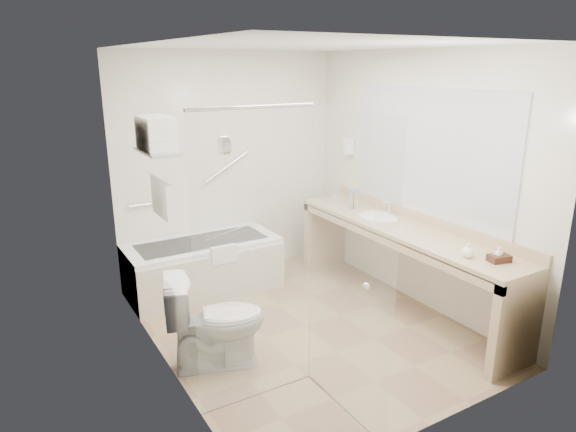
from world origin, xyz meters
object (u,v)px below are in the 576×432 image
vanity_counter (402,247)px  amenity_basket (499,258)px  water_bottle_left (352,200)px  bathtub (204,266)px  toilet (215,321)px

vanity_counter → amenity_basket: vanity_counter is taller
vanity_counter → water_bottle_left: bearing=90.9°
bathtub → vanity_counter: bearing=-42.4°
toilet → bathtub: bearing=-0.5°
vanity_counter → toilet: (-1.97, -0.01, -0.25)m
vanity_counter → amenity_basket: size_ratio=16.16×
amenity_basket → water_bottle_left: bearing=91.4°
vanity_counter → water_bottle_left: 0.85m
bathtub → amenity_basket: 2.97m
bathtub → vanity_counter: 2.09m
vanity_counter → water_bottle_left: size_ratio=14.14×
amenity_basket → bathtub: bearing=122.4°
bathtub → amenity_basket: size_ratio=9.57×
vanity_counter → water_bottle_left: water_bottle_left is taller
bathtub → water_bottle_left: size_ratio=8.38×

